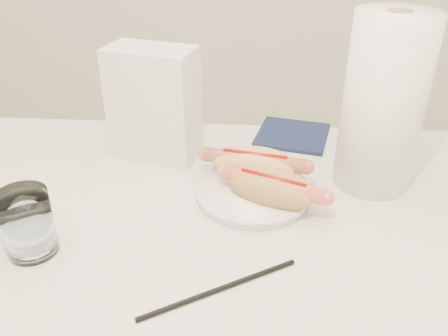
# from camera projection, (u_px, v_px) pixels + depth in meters

# --- Properties ---
(table) EXTENTS (1.20, 0.80, 0.75)m
(table) POSITION_uv_depth(u_px,v_px,m) (208.00, 259.00, 0.78)
(table) COLOR silver
(table) RESTS_ON ground
(plate) EXTENTS (0.22, 0.22, 0.02)m
(plate) POSITION_uv_depth(u_px,v_px,m) (253.00, 194.00, 0.83)
(plate) COLOR white
(plate) RESTS_ON table
(hotdog_left) EXTENTS (0.19, 0.10, 0.05)m
(hotdog_left) POSITION_uv_depth(u_px,v_px,m) (255.00, 164.00, 0.86)
(hotdog_left) COLOR #F0AC60
(hotdog_left) RESTS_ON plate
(hotdog_right) EXTENTS (0.18, 0.12, 0.05)m
(hotdog_right) POSITION_uv_depth(u_px,v_px,m) (273.00, 188.00, 0.79)
(hotdog_right) COLOR #BA8B48
(hotdog_right) RESTS_ON plate
(water_glass) EXTENTS (0.07, 0.07, 0.10)m
(water_glass) POSITION_uv_depth(u_px,v_px,m) (27.00, 223.00, 0.69)
(water_glass) COLOR white
(water_glass) RESTS_ON table
(chopstick_near) EXTENTS (0.21, 0.13, 0.01)m
(chopstick_near) POSITION_uv_depth(u_px,v_px,m) (220.00, 289.00, 0.64)
(chopstick_near) COLOR black
(chopstick_near) RESTS_ON table
(napkin_box) EXTENTS (0.18, 0.13, 0.22)m
(napkin_box) POSITION_uv_depth(u_px,v_px,m) (154.00, 104.00, 0.92)
(napkin_box) COLOR silver
(napkin_box) RESTS_ON table
(navy_napkin) EXTENTS (0.18, 0.18, 0.01)m
(navy_napkin) POSITION_uv_depth(u_px,v_px,m) (292.00, 135.00, 1.04)
(navy_napkin) COLOR #121A39
(navy_napkin) RESTS_ON table
(paper_towel_roll) EXTENTS (0.18, 0.18, 0.31)m
(paper_towel_roll) POSITION_uv_depth(u_px,v_px,m) (383.00, 104.00, 0.80)
(paper_towel_roll) COLOR white
(paper_towel_roll) RESTS_ON table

